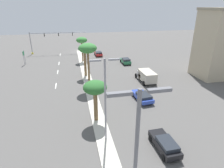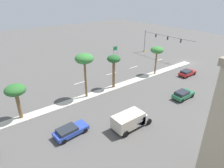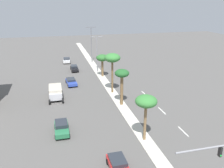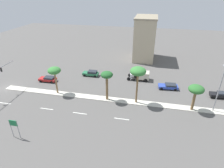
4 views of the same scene
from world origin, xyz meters
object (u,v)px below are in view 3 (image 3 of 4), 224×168
at_px(street_lamp_near, 91,42).
at_px(palm_tree_rear, 112,59).
at_px(palm_tree_right, 102,59).
at_px(sedan_red_right, 119,165).
at_px(palm_tree_near, 122,76).
at_px(sedan_white_center, 67,60).
at_px(box_truck, 55,92).
at_px(palm_tree_outboard, 146,102).
at_px(street_lamp_mid, 97,51).
at_px(sedan_black_mid, 74,68).
at_px(sedan_blue_front, 71,82).
at_px(sedan_green_trailing, 62,128).

bearing_deg(street_lamp_near, palm_tree_rear, -90.14).
bearing_deg(palm_tree_right, sedan_red_right, -99.05).
xyz_separation_m(palm_tree_near, street_lamp_near, (-0.06, 31.07, 0.76)).
xyz_separation_m(sedan_white_center, box_truck, (-3.96, -27.43, 0.48)).
relative_size(palm_tree_outboard, sedan_red_right, 1.44).
height_order(palm_tree_outboard, street_lamp_mid, street_lamp_mid).
height_order(sedan_white_center, sedan_black_mid, sedan_white_center).
distance_m(palm_tree_near, sedan_red_right, 18.07).
xyz_separation_m(street_lamp_mid, sedan_blue_front, (-7.35, -8.06, -4.81)).
bearing_deg(box_truck, sedan_black_mid, 73.85).
bearing_deg(sedan_white_center, sedan_blue_front, -91.26).
distance_m(street_lamp_near, sedan_blue_front, 20.27).
bearing_deg(palm_tree_outboard, sedan_black_mid, 99.04).
xyz_separation_m(palm_tree_near, sedan_blue_front, (-7.68, 13.10, -4.71)).
distance_m(palm_tree_rear, sedan_red_right, 24.22).
xyz_separation_m(street_lamp_mid, street_lamp_near, (0.27, 9.91, 0.65)).
distance_m(sedan_green_trailing, sedan_black_mid, 31.38).
relative_size(street_lamp_mid, sedan_green_trailing, 2.16).
relative_size(palm_tree_right, sedan_blue_front, 1.15).
height_order(palm_tree_near, sedan_white_center, palm_tree_near).
xyz_separation_m(palm_tree_rear, sedan_blue_front, (-7.56, 6.92, -6.24)).
height_order(sedan_white_center, sedan_green_trailing, sedan_green_trailing).
distance_m(palm_tree_rear, sedan_blue_front, 12.00).
xyz_separation_m(street_lamp_near, sedan_white_center, (-7.18, 2.15, -5.41)).
height_order(palm_tree_near, sedan_black_mid, palm_tree_near).
bearing_deg(palm_tree_near, box_truck, 152.66).
distance_m(sedan_white_center, box_truck, 27.72).
distance_m(palm_tree_outboard, sedan_blue_front, 26.27).
distance_m(palm_tree_near, street_lamp_mid, 21.17).
relative_size(palm_tree_rear, sedan_blue_front, 1.70).
relative_size(sedan_red_right, sedan_blue_front, 0.94).
bearing_deg(sedan_red_right, sedan_black_mid, 91.02).
bearing_deg(palm_tree_right, box_truck, -135.04).
distance_m(palm_tree_right, street_lamp_near, 14.02).
height_order(street_lamp_mid, street_lamp_near, street_lamp_near).
distance_m(street_lamp_mid, sedan_green_trailing, 30.41).
xyz_separation_m(street_lamp_mid, sedan_white_center, (-6.91, 12.06, -4.75)).
height_order(palm_tree_outboard, sedan_blue_front, palm_tree_outboard).
distance_m(palm_tree_rear, palm_tree_right, 11.25).
bearing_deg(palm_tree_outboard, palm_tree_rear, 89.58).
height_order(street_lamp_mid, sedan_blue_front, street_lamp_mid).
bearing_deg(sedan_red_right, street_lamp_near, 83.86).
distance_m(street_lamp_near, sedan_red_right, 48.32).
xyz_separation_m(palm_tree_near, sedan_red_right, (-5.20, -16.66, -4.69)).
relative_size(street_lamp_near, sedan_blue_front, 2.24).
bearing_deg(street_lamp_near, street_lamp_mid, -91.54).
distance_m(sedan_blue_front, sedan_green_trailing, 20.34).
bearing_deg(palm_tree_right, sedan_white_center, 114.83).
relative_size(palm_tree_right, street_lamp_mid, 0.59).
height_order(palm_tree_outboard, palm_tree_right, palm_tree_outboard).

